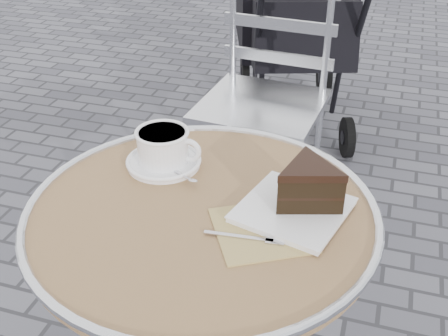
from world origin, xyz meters
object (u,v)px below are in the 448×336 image
(cake_plate_set, at_px, (304,191))
(baby_stroller, at_px, (294,29))
(cappuccino_set, at_px, (164,150))
(bistro_chair, at_px, (271,70))
(cafe_table, at_px, (203,271))

(cake_plate_set, relative_size, baby_stroller, 0.26)
(cappuccino_set, height_order, bistro_chair, bistro_chair)
(cake_plate_set, xyz_separation_m, bistro_chair, (-0.30, 1.03, -0.18))
(cafe_table, height_order, baby_stroller, baby_stroller)
(cafe_table, height_order, bistro_chair, bistro_chair)
(cake_plate_set, bearing_deg, cafe_table, -149.72)
(cappuccino_set, bearing_deg, cafe_table, -46.23)
(cafe_table, bearing_deg, cake_plate_set, 15.97)
(cappuccino_set, bearing_deg, bistro_chair, 87.07)
(baby_stroller, bearing_deg, cafe_table, -103.71)
(cafe_table, bearing_deg, bistro_chair, 95.77)
(cafe_table, height_order, cake_plate_set, cake_plate_set)
(cafe_table, bearing_deg, cappuccino_set, 134.99)
(cafe_table, relative_size, bistro_chair, 0.76)
(cafe_table, distance_m, cappuccino_set, 0.28)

